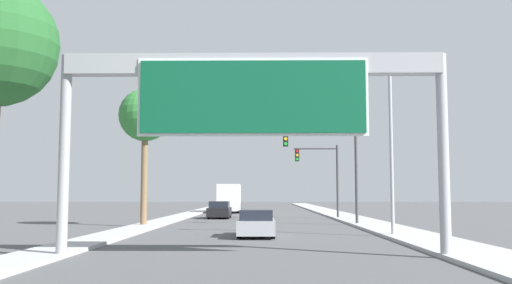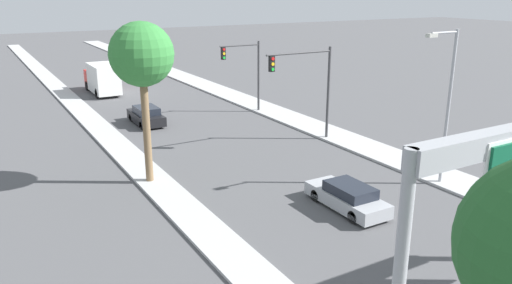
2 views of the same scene
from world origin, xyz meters
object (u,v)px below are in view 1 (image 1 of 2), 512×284
(traffic_light_near_intersection, at_px, (332,158))
(traffic_light_mid_block, at_px, (324,170))
(car_near_center, at_px, (256,224))
(truck_box_primary, at_px, (229,198))
(sign_gantry, at_px, (253,91))
(street_lamp_right, at_px, (386,136))
(car_near_right, at_px, (219,210))
(palm_tree_background, at_px, (145,117))

(traffic_light_near_intersection, distance_m, traffic_light_mid_block, 10.02)
(traffic_light_mid_block, bearing_deg, traffic_light_near_intersection, -92.68)
(car_near_center, distance_m, truck_box_primary, 35.78)
(sign_gantry, distance_m, street_lamp_right, 11.75)
(car_near_right, bearing_deg, traffic_light_mid_block, -5.14)
(street_lamp_right, bearing_deg, traffic_light_mid_block, 92.87)
(sign_gantry, relative_size, car_near_right, 2.88)
(car_near_right, relative_size, traffic_light_near_intersection, 0.68)
(traffic_light_mid_block, distance_m, palm_tree_background, 17.94)
(sign_gantry, height_order, truck_box_primary, sign_gantry)
(truck_box_primary, bearing_deg, car_near_right, -90.00)
(car_near_center, xyz_separation_m, car_near_right, (-3.50, 21.22, 0.06))
(car_near_right, relative_size, palm_tree_background, 0.51)
(sign_gantry, xyz_separation_m, car_near_right, (-3.50, 30.94, -4.92))
(traffic_light_near_intersection, distance_m, street_lamp_right, 10.52)
(car_near_right, height_order, traffic_light_mid_block, traffic_light_mid_block)
(car_near_center, height_order, traffic_light_mid_block, traffic_light_mid_block)
(car_near_right, distance_m, traffic_light_mid_block, 9.76)
(car_near_center, distance_m, traffic_light_near_intersection, 12.25)
(sign_gantry, bearing_deg, palm_tree_background, 112.38)
(car_near_right, relative_size, truck_box_primary, 0.66)
(sign_gantry, bearing_deg, street_lamp_right, 55.87)
(car_near_right, xyz_separation_m, traffic_light_mid_block, (9.06, -0.82, 3.53))
(car_near_center, xyz_separation_m, truck_box_primary, (-3.50, 35.60, 0.97))
(car_near_center, height_order, street_lamp_right, street_lamp_right)
(traffic_light_mid_block, relative_size, palm_tree_background, 0.70)
(traffic_light_near_intersection, height_order, street_lamp_right, street_lamp_right)
(sign_gantry, distance_m, traffic_light_near_intersection, 20.79)
(sign_gantry, bearing_deg, car_near_right, 96.45)
(palm_tree_background, bearing_deg, car_near_right, 72.61)
(sign_gantry, xyz_separation_m, car_near_center, (0.00, 9.73, -4.97))
(car_near_right, height_order, truck_box_primary, truck_box_primary)
(truck_box_primary, relative_size, traffic_light_near_intersection, 1.03)
(traffic_light_mid_block, relative_size, street_lamp_right, 0.73)
(car_near_center, bearing_deg, traffic_light_near_intersection, 63.89)
(car_near_center, bearing_deg, palm_tree_background, 131.49)
(car_near_right, relative_size, street_lamp_right, 0.53)
(car_near_right, distance_m, palm_tree_background, 14.87)
(car_near_right, bearing_deg, traffic_light_near_intersection, -51.52)
(car_near_right, distance_m, truck_box_primary, 14.41)
(street_lamp_right, bearing_deg, truck_box_primary, 105.82)
(truck_box_primary, bearing_deg, traffic_light_near_intersection, -71.16)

